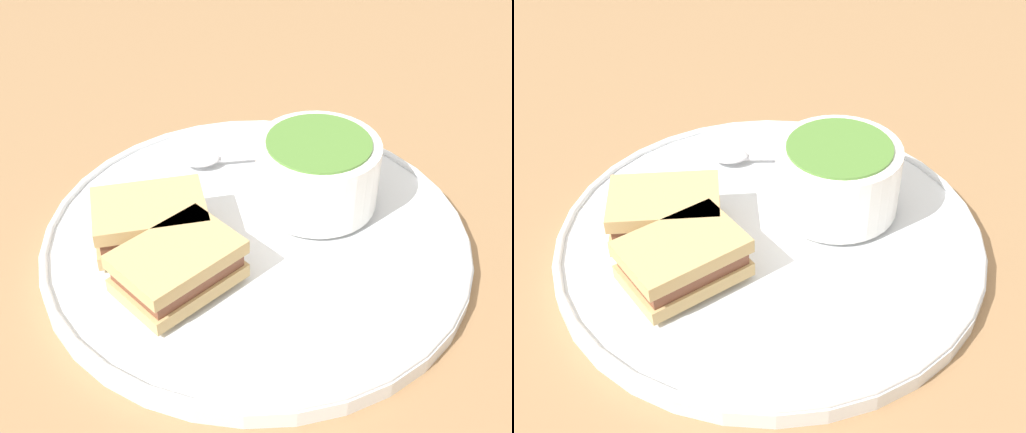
% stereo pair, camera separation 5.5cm
% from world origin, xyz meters
% --- Properties ---
extents(ground_plane, '(2.40, 2.40, 0.00)m').
position_xyz_m(ground_plane, '(0.00, 0.00, 0.00)').
color(ground_plane, '#9E754C').
extents(plate, '(0.34, 0.34, 0.02)m').
position_xyz_m(plate, '(0.00, 0.00, 0.01)').
color(plate, white).
rests_on(plate, ground_plane).
extents(soup_bowl, '(0.10, 0.10, 0.06)m').
position_xyz_m(soup_bowl, '(0.05, 0.04, 0.05)').
color(soup_bowl, white).
rests_on(soup_bowl, plate).
extents(spoon, '(0.12, 0.04, 0.01)m').
position_xyz_m(spoon, '(-0.04, 0.09, 0.02)').
color(spoon, silver).
rests_on(spoon, plate).
extents(sandwich_half_near, '(0.10, 0.08, 0.03)m').
position_xyz_m(sandwich_half_near, '(-0.08, -0.01, 0.04)').
color(sandwich_half_near, tan).
rests_on(sandwich_half_near, plate).
extents(sandwich_half_far, '(0.10, 0.10, 0.03)m').
position_xyz_m(sandwich_half_far, '(-0.05, -0.06, 0.04)').
color(sandwich_half_far, tan).
rests_on(sandwich_half_far, plate).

